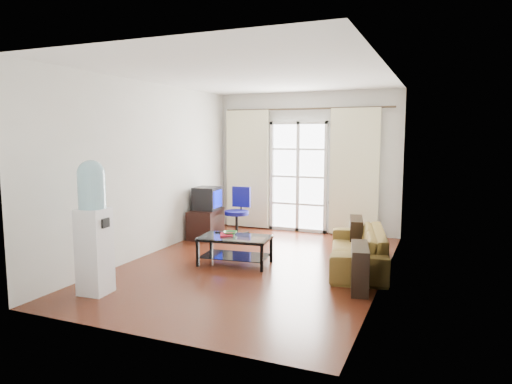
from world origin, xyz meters
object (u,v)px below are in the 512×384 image
(tv_stand, at_px, (206,224))
(crt_tv, at_px, (206,198))
(task_chair, at_px, (237,222))
(water_cooler, at_px, (93,225))
(sofa, at_px, (357,248))
(coffee_table, at_px, (235,246))

(tv_stand, bearing_deg, crt_tv, 77.07)
(tv_stand, xyz_separation_m, task_chair, (0.50, 0.31, 0.01))
(crt_tv, distance_m, water_cooler, 3.18)
(sofa, xyz_separation_m, coffee_table, (-1.68, -0.53, -0.01))
(coffee_table, height_order, task_chair, task_chair)
(sofa, bearing_deg, water_cooler, -61.11)
(coffee_table, height_order, crt_tv, crt_tv)
(crt_tv, relative_size, task_chair, 0.53)
(coffee_table, bearing_deg, water_cooler, -119.81)
(task_chair, bearing_deg, coffee_table, -64.78)
(coffee_table, relative_size, task_chair, 1.17)
(coffee_table, relative_size, tv_stand, 1.50)
(coffee_table, relative_size, water_cooler, 0.68)
(coffee_table, xyz_separation_m, crt_tv, (-1.24, 1.41, 0.47))
(sofa, height_order, coffee_table, sofa)
(coffee_table, distance_m, task_chair, 1.85)
(coffee_table, distance_m, crt_tv, 1.94)
(tv_stand, distance_m, crt_tv, 0.47)
(tv_stand, bearing_deg, task_chair, 25.10)
(sofa, distance_m, coffee_table, 1.76)
(sofa, bearing_deg, crt_tv, -118.30)
(coffee_table, xyz_separation_m, task_chair, (-0.75, 1.69, 0.01))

